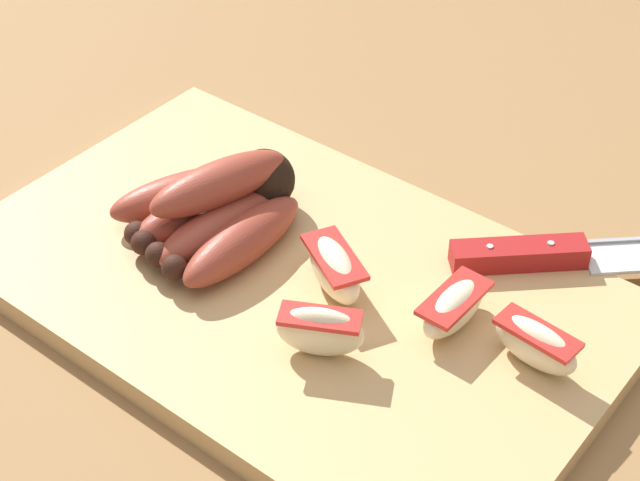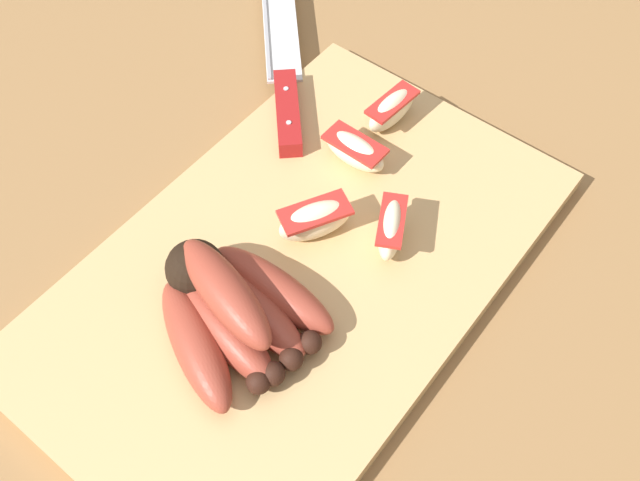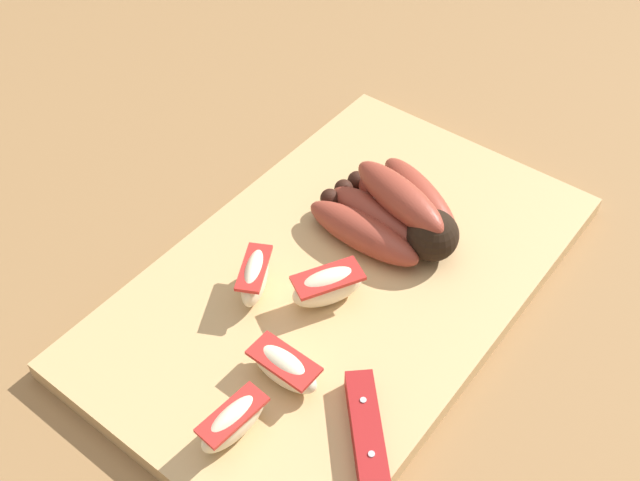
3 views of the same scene
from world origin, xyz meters
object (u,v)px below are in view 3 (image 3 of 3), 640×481
Objects in this scene: apple_wedge_middle at (330,288)px; banana_bunch at (396,213)px; apple_wedge_far at (284,367)px; apple_wedge_extra at (255,277)px; apple_wedge_near at (234,422)px.

banana_bunch is at bearing 2.70° from apple_wedge_middle.
apple_wedge_far is (-0.19, -0.02, -0.01)m from banana_bunch.
apple_wedge_middle is at bearing -61.78° from apple_wedge_extra.
apple_wedge_near reaches higher than apple_wedge_far.
apple_wedge_middle is 1.09× the size of apple_wedge_far.
banana_bunch is 0.11m from apple_wedge_middle.
apple_wedge_near is at bearing -178.11° from apple_wedge_far.
apple_wedge_far is at bearing -167.22° from apple_wedge_middle.
apple_wedge_extra is (-0.14, 0.05, -0.00)m from banana_bunch.
apple_wedge_extra is at bearing 34.60° from apple_wedge_near.
apple_wedge_extra is (-0.03, 0.06, 0.00)m from apple_wedge_middle.
apple_wedge_near is 0.15m from apple_wedge_middle.
apple_wedge_near is 0.06m from apple_wedge_far.
apple_wedge_middle is 0.09m from apple_wedge_far.
apple_wedge_middle reaches higher than apple_wedge_near.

